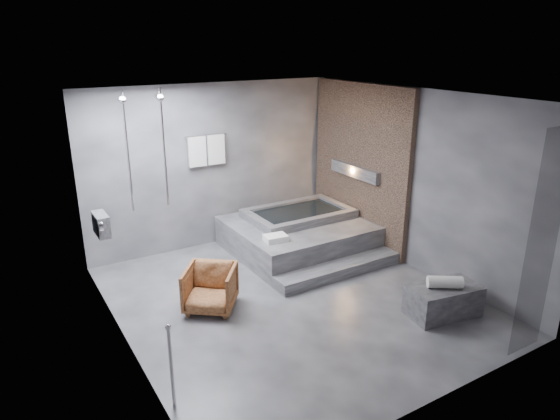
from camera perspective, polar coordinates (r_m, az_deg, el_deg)
room at (r=6.87m, az=3.09°, el=4.27°), size 5.00×5.04×2.82m
tub_deck at (r=8.63m, az=2.00°, el=-2.94°), size 2.20×2.00×0.50m
tub_step at (r=7.83m, az=6.76°, el=-6.77°), size 2.20×0.36×0.18m
concrete_bench at (r=7.02m, az=18.16°, el=-9.78°), size 1.00×0.66×0.42m
driftwood_chair at (r=6.83m, az=-7.97°, el=-8.86°), size 0.92×0.92×0.61m
rolled_towel at (r=6.84m, az=18.33°, el=-7.83°), size 0.46×0.38×0.16m
deck_towel at (r=7.75m, az=-0.50°, el=-3.21°), size 0.37×0.29×0.09m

